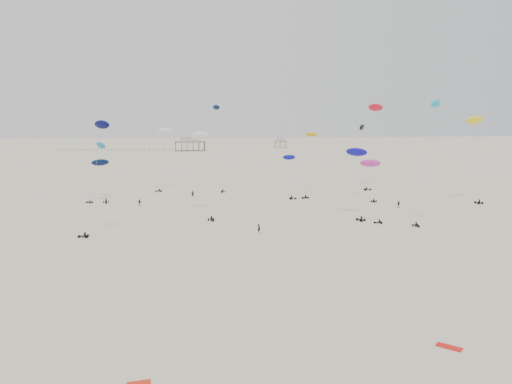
{
  "coord_description": "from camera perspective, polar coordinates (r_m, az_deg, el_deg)",
  "views": [
    {
      "loc": [
        -12.59,
        -2.36,
        19.79
      ],
      "look_at": [
        0.0,
        88.0,
        7.0
      ],
      "focal_mm": 35.0,
      "sensor_mm": 36.0,
      "label": 1
    }
  ],
  "objects": [
    {
      "name": "ground_plane",
      "position": [
        203.72,
        -4.35,
        2.38
      ],
      "size": [
        900.0,
        900.0,
        0.0
      ],
      "primitive_type": "plane",
      "color": "beige"
    },
    {
      "name": "pavilion_main",
      "position": [
        352.72,
        -7.54,
        5.38
      ],
      "size": [
        21.0,
        13.0,
        9.8
      ],
      "color": "brown",
      "rests_on": "ground"
    },
    {
      "name": "pavilion_small",
      "position": [
        389.53,
        2.83,
        5.57
      ],
      "size": [
        9.0,
        7.0,
        8.0
      ],
      "color": "brown",
      "rests_on": "ground"
    },
    {
      "name": "pier_fence",
      "position": [
        356.32,
        -15.94,
        4.62
      ],
      "size": [
        80.2,
        0.2,
        1.5
      ],
      "color": "black",
      "rests_on": "ground"
    },
    {
      "name": "rig_0",
      "position": [
        103.15,
        19.38,
        6.37
      ],
      "size": [
        7.71,
        7.35,
        24.34
      ],
      "rotation": [
        0.0,
        0.0,
        3.22
      ],
      "color": "black",
      "rests_on": "ground"
    },
    {
      "name": "rig_1",
      "position": [
        138.52,
        6.08,
        4.02
      ],
      "size": [
        7.74,
        15.19,
        20.65
      ],
      "rotation": [
        0.0,
        0.0,
        2.0
      ],
      "color": "black",
      "rests_on": "ground"
    },
    {
      "name": "rig_2",
      "position": [
        146.49,
        -4.31,
        6.27
      ],
      "size": [
        3.34,
        12.55,
        25.31
      ],
      "rotation": [
        0.0,
        0.0,
        2.75
      ],
      "color": "black",
      "rests_on": "ground"
    },
    {
      "name": "rig_3",
      "position": [
        135.66,
        -17.2,
        3.75
      ],
      "size": [
        5.43,
        14.57,
        16.54
      ],
      "rotation": [
        0.0,
        0.0,
        3.29
      ],
      "color": "black",
      "rests_on": "ground"
    },
    {
      "name": "rig_4",
      "position": [
        132.54,
        12.38,
        4.99
      ],
      "size": [
        3.11,
        12.2,
        19.91
      ],
      "rotation": [
        0.0,
        0.0,
        5.21
      ],
      "color": "black",
      "rests_on": "ground"
    },
    {
      "name": "rig_5",
      "position": [
        110.78,
        -6.13,
        4.5
      ],
      "size": [
        4.88,
        16.75,
        21.07
      ],
      "rotation": [
        0.0,
        0.0,
        3.43
      ],
      "color": "black",
      "rests_on": "ground"
    },
    {
      "name": "rig_6",
      "position": [
        137.21,
        3.92,
        2.5
      ],
      "size": [
        4.61,
        14.97,
        16.03
      ],
      "rotation": [
        0.0,
        0.0,
        4.68
      ],
      "color": "black",
      "rests_on": "ground"
    },
    {
      "name": "rig_7",
      "position": [
        108.73,
        11.49,
        3.14
      ],
      "size": [
        5.53,
        12.44,
        15.44
      ],
      "rotation": [
        0.0,
        0.0,
        0.61
      ],
      "color": "black",
      "rests_on": "ground"
    },
    {
      "name": "rig_8",
      "position": [
        92.97,
        -17.77,
        3.74
      ],
      "size": [
        5.76,
        8.01,
        20.29
      ],
      "rotation": [
        0.0,
        0.0,
        1.53
      ],
      "color": "black",
      "rests_on": "ground"
    },
    {
      "name": "rig_9",
      "position": [
        101.82,
        13.09,
        2.0
      ],
      "size": [
        4.38,
        5.06,
        12.73
      ],
      "rotation": [
        0.0,
        0.0,
        1.46
      ],
      "color": "black",
      "rests_on": "ground"
    },
    {
      "name": "rig_10",
      "position": [
        151.16,
        -10.49,
        5.62
      ],
      "size": [
        5.31,
        10.83,
        18.66
      ],
      "rotation": [
        0.0,
        0.0,
        1.99
      ],
      "color": "black",
      "rests_on": "ground"
    },
    {
      "name": "rig_11",
      "position": [
        158.75,
        13.35,
        7.94
      ],
      "size": [
        9.58,
        15.05,
        26.65
      ],
      "rotation": [
        0.0,
        0.0,
        4.65
      ],
      "color": "black",
      "rests_on": "ground"
    },
    {
      "name": "rig_12",
      "position": [
        139.28,
        23.76,
        6.36
      ],
      "size": [
        7.03,
        11.85,
        21.97
      ],
      "rotation": [
        0.0,
        0.0,
        0.31
      ],
      "color": "black",
      "rests_on": "ground"
    },
    {
      "name": "rig_13",
      "position": [
        133.42,
        -17.56,
        2.55
      ],
      "size": [
        5.45,
        8.97,
        11.19
      ],
      "rotation": [
        0.0,
        0.0,
        1.15
      ],
      "color": "black",
      "rests_on": "ground"
    },
    {
      "name": "spectator_0",
      "position": [
        90.44,
        0.33,
        -4.66
      ],
      "size": [
        0.79,
        0.86,
        1.94
      ],
      "primitive_type": "imported",
      "rotation": [
        0.0,
        0.0,
        2.13
      ],
      "color": "black",
      "rests_on": "ground"
    },
    {
      "name": "spectator_1",
      "position": [
        121.09,
        16.0,
        -1.74
      ],
      "size": [
        1.06,
        0.85,
        1.89
      ],
      "primitive_type": "imported",
      "rotation": [
        0.0,
        0.0,
        5.89
      ],
      "color": "black",
      "rests_on": "ground"
    },
    {
      "name": "spectator_2",
      "position": [
        121.9,
        -13.16,
        -1.57
      ],
      "size": [
        1.22,
        0.77,
        1.94
      ],
      "primitive_type": "imported",
      "rotation": [
        0.0,
        0.0,
        6.14
      ],
      "color": "black",
      "rests_on": "ground"
    },
    {
      "name": "spectator_3",
      "position": [
        134.02,
        -7.25,
        -0.58
      ],
      "size": [
        0.87,
        0.68,
        2.15
      ],
      "primitive_type": "imported",
      "rotation": [
        0.0,
        0.0,
        2.95
      ],
      "color": "black",
      "rests_on": "ground"
    },
    {
      "name": "grounded_kite_a",
      "position": [
        49.34,
        21.2,
        -16.23
      ],
      "size": [
        2.2,
        2.19,
        0.08
      ],
      "primitive_type": "cube",
      "rotation": [
        0.0,
        0.0,
        -0.78
      ],
      "color": "red",
      "rests_on": "ground"
    },
    {
      "name": "grounded_kite_b",
      "position": [
        41.76,
        -13.25,
        -20.54
      ],
      "size": [
        1.88,
        0.95,
        0.07
      ],
      "primitive_type": "cube",
      "rotation": [
        0.0,
        0.0,
        0.14
      ],
      "color": "red",
      "rests_on": "ground"
    }
  ]
}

